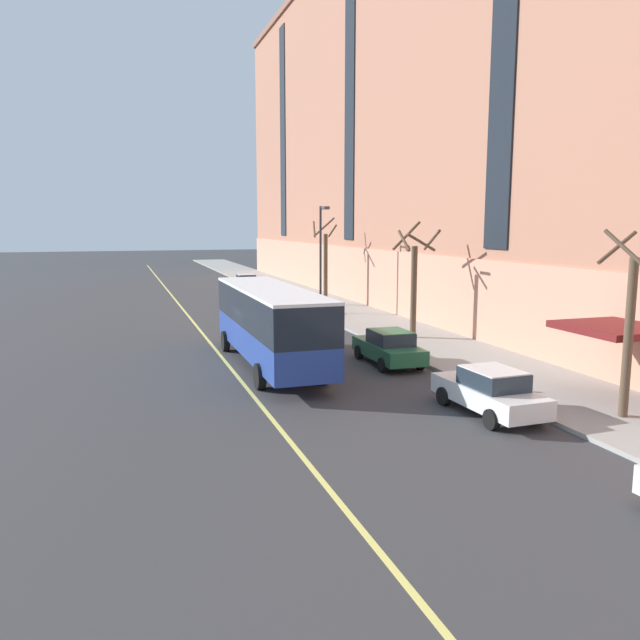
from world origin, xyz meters
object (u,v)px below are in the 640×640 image
parked_car_green_1 (389,347)px  street_lamp (322,249)px  street_tree_near_corner (629,322)px  city_bus (270,321)px  street_tree_far_uptown (325,262)px  parked_car_darkgray_0 (291,303)px  street_tree_mid_block (414,279)px  fire_hydrant (501,381)px  parked_car_white_4 (490,391)px  parked_car_white_2 (266,291)px  parked_car_white_5 (246,282)px

parked_car_green_1 → street_lamp: bearing=82.8°
street_lamp → street_tree_near_corner: bearing=-86.0°
city_bus → street_lamp: bearing=63.7°
city_bus → street_tree_far_uptown: bearing=64.8°
parked_car_darkgray_0 → street_tree_mid_block: size_ratio=0.68×
parked_car_darkgray_0 → street_tree_near_corner: street_tree_near_corner is taller
city_bus → fire_hydrant: (6.98, -6.99, -1.54)m
street_tree_near_corner → street_lamp: street_lamp is taller
city_bus → parked_car_darkgray_0: (5.24, 15.61, -1.25)m
city_bus → parked_car_white_4: bearing=-60.0°
parked_car_white_4 → street_tree_mid_block: bearing=74.1°
parked_car_darkgray_0 → street_tree_near_corner: (3.62, -26.48, 2.38)m
parked_car_white_2 → street_tree_far_uptown: 6.49m
parked_car_green_1 → parked_car_white_5: bearing=89.6°
parked_car_green_1 → parked_car_white_4: (0.06, -7.82, -0.00)m
parked_car_green_1 → street_tree_far_uptown: (3.69, 19.96, 2.57)m
parked_car_white_5 → parked_car_darkgray_0: bearing=-90.4°
parked_car_green_1 → street_lamp: street_lamp is taller
parked_car_darkgray_0 → street_tree_near_corner: 26.83m
parked_car_darkgray_0 → street_lamp: street_lamp is taller
parked_car_green_1 → parked_car_white_5: (0.23, 33.20, -0.00)m
parked_car_green_1 → parked_car_white_2: bearing=89.5°
parked_car_white_4 → street_tree_near_corner: street_tree_near_corner is taller
parked_car_darkgray_0 → parked_car_white_2: (0.12, 8.03, -0.00)m
parked_car_darkgray_0 → street_tree_far_uptown: bearing=41.5°
parked_car_green_1 → parked_car_darkgray_0: bearing=89.6°
parked_car_darkgray_0 → parked_car_green_1: 16.78m
parked_car_darkgray_0 → fire_hydrant: size_ratio=5.91×
parked_car_darkgray_0 → fire_hydrant: 22.67m
parked_car_white_2 → fire_hydrant: size_ratio=6.01×
city_bus → parked_car_green_1: bearing=-12.8°
street_lamp → fire_hydrant: size_ratio=10.08×
street_tree_near_corner → fire_hydrant: 5.07m
parked_car_white_5 → street_lamp: bearing=-84.5°
parked_car_white_2 → street_lamp: street_lamp is taller
parked_car_white_4 → parked_car_green_1: bearing=90.4°
parked_car_white_4 → street_lamp: street_lamp is taller
parked_car_green_1 → parked_car_white_4: bearing=-89.6°
parked_car_white_2 → street_tree_mid_block: size_ratio=0.70×
parked_car_white_5 → street_tree_far_uptown: (3.47, -13.25, 2.57)m
parked_car_darkgray_0 → street_tree_near_corner: size_ratio=0.69×
parked_car_white_4 → city_bus: bearing=120.0°
street_tree_near_corner → parked_car_white_5: bearing=94.7°
street_lamp → parked_car_green_1: bearing=-97.2°
parked_car_green_1 → parked_car_white_2: size_ratio=1.05×
street_tree_mid_block → fire_hydrant: size_ratio=8.63×
city_bus → street_tree_far_uptown: size_ratio=1.79×
city_bus → parked_car_white_5: city_bus is taller
street_tree_mid_block → fire_hydrant: bearing=-99.9°
city_bus → parked_car_green_1: 5.41m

